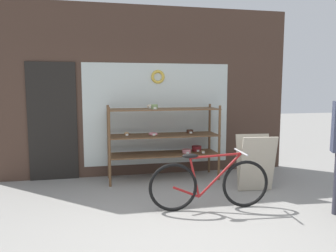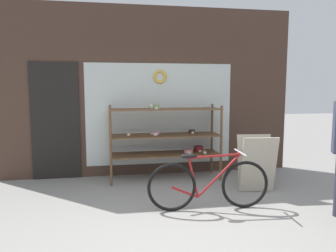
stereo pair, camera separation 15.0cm
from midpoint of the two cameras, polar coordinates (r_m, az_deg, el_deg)
ground_plane at (r=3.81m, az=1.73°, el=-19.15°), size 30.00×30.00×0.00m
storefront_facade at (r=6.19m, az=-4.82°, el=5.58°), size 5.54×0.13×3.15m
display_case at (r=5.88m, az=-1.26°, el=-1.52°), size 1.97×0.58×1.36m
bicycle at (r=4.54m, az=6.28°, el=-9.98°), size 1.68×0.46×0.79m
sandwich_board at (r=5.43m, az=14.24°, el=-6.28°), size 0.59×0.43×0.90m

